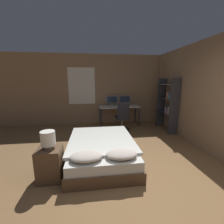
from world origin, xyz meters
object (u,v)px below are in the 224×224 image
at_px(nightstand, 50,164).
at_px(monitor_right, 125,100).
at_px(bed, 102,150).
at_px(keyboard, 120,107).
at_px(bookshelf, 169,103).
at_px(bedside_lamp, 48,138).
at_px(computer_mouse, 128,106).
at_px(desk, 119,108).
at_px(monitor_left, 112,100).
at_px(office_chair, 122,120).

height_order(nightstand, monitor_right, monitor_right).
distance_m(bed, keyboard, 2.56).
xyz_separation_m(monitor_right, bookshelf, (1.25, -1.15, 0.01)).
xyz_separation_m(bedside_lamp, monitor_right, (2.05, 3.30, 0.20)).
bearing_deg(bed, keyboard, 70.10).
bearing_deg(computer_mouse, bedside_lamp, -125.71).
height_order(monitor_right, computer_mouse, monitor_right).
height_order(monitor_right, bookshelf, bookshelf).
distance_m(desk, monitor_left, 0.45).
height_order(keyboard, computer_mouse, computer_mouse).
relative_size(nightstand, desk, 0.38).
bearing_deg(monitor_left, desk, -37.76).
bearing_deg(bed, office_chair, 65.98).
bearing_deg(computer_mouse, keyboard, 180.00).
distance_m(bedside_lamp, keyboard, 3.41).
height_order(monitor_left, keyboard, monitor_left).
xyz_separation_m(keyboard, office_chair, (-0.01, -0.47, -0.37)).
bearing_deg(nightstand, bed, 30.11).
relative_size(monitor_right, computer_mouse, 6.38).
relative_size(computer_mouse, office_chair, 0.07).
bearing_deg(monitor_right, bedside_lamp, -121.87).
bearing_deg(desk, monitor_left, 142.24).
bearing_deg(bedside_lamp, office_chair, 53.82).
bearing_deg(desk, bookshelf, -32.00).
xyz_separation_m(monitor_left, computer_mouse, (0.56, -0.40, -0.20)).
xyz_separation_m(computer_mouse, bookshelf, (1.22, -0.74, 0.22)).
bearing_deg(desk, monitor_right, 37.76).
distance_m(monitor_left, monitor_right, 0.52).
bearing_deg(computer_mouse, monitor_right, 94.48).
bearing_deg(office_chair, desk, 89.04).
distance_m(nightstand, desk, 3.60).
xyz_separation_m(keyboard, computer_mouse, (0.29, 0.00, 0.01)).
xyz_separation_m(monitor_right, office_chair, (-0.27, -0.87, -0.58)).
height_order(bed, desk, desk).
relative_size(monitor_left, computer_mouse, 6.38).
bearing_deg(computer_mouse, bed, -115.95).
bearing_deg(bookshelf, bed, -145.70).
height_order(bed, bedside_lamp, bedside_lamp).
bearing_deg(bookshelf, office_chair, 169.66).
height_order(computer_mouse, office_chair, office_chair).
bearing_deg(nightstand, office_chair, 53.82).
bearing_deg(desk, computer_mouse, -34.19).
bearing_deg(bedside_lamp, computer_mouse, 54.29).
bearing_deg(monitor_left, nightstand, -114.85).
height_order(bedside_lamp, keyboard, bedside_lamp).
bearing_deg(bed, bedside_lamp, -149.89).
height_order(nightstand, bookshelf, bookshelf).
bearing_deg(bedside_lamp, monitor_left, 65.15).
distance_m(bed, bedside_lamp, 1.21).
bearing_deg(computer_mouse, bookshelf, -31.45).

